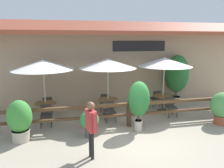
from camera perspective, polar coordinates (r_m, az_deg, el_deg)
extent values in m
plane|color=#9E937F|center=(7.81, 6.67, -13.75)|extent=(60.00, 60.00, 0.00)
cube|color=tan|center=(11.22, -0.09, 3.73)|extent=(14.00, 0.40, 3.60)
cube|color=brown|center=(10.59, 0.56, 14.52)|extent=(14.28, 1.48, 0.70)
cube|color=black|center=(11.27, 7.17, 9.81)|extent=(2.76, 0.04, 0.51)
cube|color=brown|center=(8.42, 4.49, -5.27)|extent=(10.40, 0.14, 0.11)
cube|color=brown|center=(8.55, 4.44, -7.96)|extent=(10.40, 0.10, 0.09)
cube|color=brown|center=(8.55, 4.44, -7.96)|extent=(0.14, 0.14, 0.95)
cylinder|color=#B7B2A8|center=(9.41, -17.13, -2.69)|extent=(0.06, 0.06, 2.19)
cone|color=silver|center=(9.20, -17.59, 4.79)|extent=(2.47, 2.47, 0.40)
sphere|color=#B2ADA3|center=(9.18, -17.66, 6.02)|extent=(0.07, 0.07, 0.07)
cylinder|color=brown|center=(9.50, -17.00, -4.84)|extent=(0.88, 0.88, 0.05)
cylinder|color=#333333|center=(9.61, -16.87, -6.99)|extent=(0.07, 0.07, 0.70)
cylinder|color=#333333|center=(9.72, -16.75, -8.87)|extent=(0.49, 0.49, 0.03)
cube|color=#332D28|center=(8.89, -16.86, -8.12)|extent=(0.42, 0.42, 0.05)
cube|color=#332D28|center=(9.00, -16.86, -6.37)|extent=(0.40, 0.04, 0.40)
cylinder|color=#2D2D2D|center=(8.81, -18.10, -9.90)|extent=(0.04, 0.04, 0.38)
cylinder|color=#2D2D2D|center=(8.78, -15.60, -9.82)|extent=(0.04, 0.04, 0.38)
cylinder|color=#2D2D2D|center=(9.16, -17.90, -9.04)|extent=(0.04, 0.04, 0.38)
cylinder|color=#2D2D2D|center=(9.13, -15.50, -8.96)|extent=(0.04, 0.04, 0.38)
cube|color=#332D28|center=(10.30, -16.50, -5.40)|extent=(0.47, 0.47, 0.05)
cube|color=#332D28|center=(10.05, -16.51, -4.48)|extent=(0.40, 0.08, 0.40)
cylinder|color=#2D2D2D|center=(10.55, -15.46, -6.16)|extent=(0.04, 0.04, 0.38)
cylinder|color=#2D2D2D|center=(10.54, -17.53, -6.31)|extent=(0.04, 0.04, 0.38)
cylinder|color=#2D2D2D|center=(10.19, -15.30, -6.79)|extent=(0.04, 0.04, 0.38)
cylinder|color=#2D2D2D|center=(10.17, -17.45, -6.94)|extent=(0.04, 0.04, 0.38)
cylinder|color=#B7B2A8|center=(9.56, -1.07, -1.95)|extent=(0.06, 0.06, 2.19)
cone|color=silver|center=(9.35, -1.10, 5.43)|extent=(2.47, 2.47, 0.40)
sphere|color=#B2ADA3|center=(9.33, -1.10, 6.64)|extent=(0.07, 0.07, 0.07)
cylinder|color=brown|center=(9.65, -1.06, -4.07)|extent=(0.88, 0.88, 0.05)
cylinder|color=#333333|center=(9.76, -1.05, -6.20)|extent=(0.07, 0.07, 0.70)
cylinder|color=#333333|center=(9.87, -1.05, -8.06)|extent=(0.49, 0.49, 0.03)
cube|color=#332D28|center=(9.02, -0.45, -7.32)|extent=(0.42, 0.42, 0.05)
cube|color=#332D28|center=(9.13, -0.71, -5.61)|extent=(0.40, 0.04, 0.40)
cylinder|color=#2D2D2D|center=(8.88, -1.41, -9.12)|extent=(0.04, 0.04, 0.38)
cylinder|color=#2D2D2D|center=(8.96, 1.01, -8.93)|extent=(0.04, 0.04, 0.38)
cylinder|color=#2D2D2D|center=(9.23, -1.87, -8.30)|extent=(0.04, 0.04, 0.38)
cylinder|color=#2D2D2D|center=(9.31, 0.45, -8.13)|extent=(0.04, 0.04, 0.38)
cube|color=#332D28|center=(10.46, -1.88, -4.65)|extent=(0.49, 0.49, 0.05)
cube|color=#332D28|center=(10.22, -1.89, -3.73)|extent=(0.40, 0.11, 0.40)
cylinder|color=#2D2D2D|center=(10.71, -0.85, -5.47)|extent=(0.04, 0.04, 0.38)
cylinder|color=#2D2D2D|center=(10.71, -2.89, -5.48)|extent=(0.04, 0.04, 0.38)
cylinder|color=#2D2D2D|center=(10.34, -0.82, -6.09)|extent=(0.04, 0.04, 0.38)
cylinder|color=#2D2D2D|center=(10.35, -2.94, -6.10)|extent=(0.04, 0.04, 0.38)
cylinder|color=#B7B2A8|center=(10.46, 13.25, -1.08)|extent=(0.06, 0.06, 2.19)
cone|color=silver|center=(10.26, 13.57, 5.66)|extent=(2.47, 2.47, 0.40)
sphere|color=#B2ADA3|center=(10.25, 13.62, 6.76)|extent=(0.07, 0.07, 0.07)
cylinder|color=brown|center=(10.54, 13.16, -3.04)|extent=(0.88, 0.88, 0.05)
cylinder|color=#333333|center=(10.64, 13.06, -5.00)|extent=(0.07, 0.07, 0.70)
cylinder|color=#333333|center=(10.74, 12.98, -6.71)|extent=(0.49, 0.49, 0.03)
cube|color=#332D28|center=(9.98, 15.21, -5.86)|extent=(0.42, 0.42, 0.05)
cube|color=#332D28|center=(10.08, 14.78, -4.33)|extent=(0.40, 0.04, 0.40)
cylinder|color=#2D2D2D|center=(9.80, 14.66, -7.48)|extent=(0.04, 0.04, 0.38)
cylinder|color=#2D2D2D|center=(9.98, 16.62, -7.26)|extent=(0.04, 0.04, 0.38)
cylinder|color=#2D2D2D|center=(10.13, 13.69, -6.82)|extent=(0.04, 0.04, 0.38)
cylinder|color=#2D2D2D|center=(10.29, 15.60, -6.62)|extent=(0.04, 0.04, 0.38)
cube|color=#332D28|center=(11.27, 11.09, -3.67)|extent=(0.47, 0.47, 0.05)
cube|color=#332D28|center=(11.06, 11.63, -2.78)|extent=(0.40, 0.08, 0.40)
cylinder|color=#2D2D2D|center=(11.58, 11.39, -4.38)|extent=(0.04, 0.04, 0.38)
cylinder|color=#2D2D2D|center=(11.40, 9.74, -4.58)|extent=(0.04, 0.04, 0.38)
cylinder|color=#2D2D2D|center=(11.27, 12.38, -4.87)|extent=(0.04, 0.04, 0.38)
cylinder|color=#2D2D2D|center=(11.08, 10.69, -5.08)|extent=(0.04, 0.04, 0.38)
cylinder|color=#9E4C33|center=(9.88, 26.58, -8.34)|extent=(0.54, 0.54, 0.34)
cylinder|color=#9E4C33|center=(9.83, 26.66, -7.51)|extent=(0.59, 0.59, 0.04)
ellipsoid|color=#4C934C|center=(9.70, 26.91, -4.94)|extent=(0.95, 0.85, 1.03)
cylinder|color=#B7AD99|center=(8.24, 6.86, -10.77)|extent=(0.28, 0.28, 0.42)
cylinder|color=#B7AD99|center=(8.17, 6.90, -9.55)|extent=(0.31, 0.31, 0.04)
cylinder|color=brown|center=(8.10, 6.93, -8.14)|extent=(0.05, 0.05, 0.39)
ellipsoid|color=#287033|center=(7.91, 7.04, -3.89)|extent=(0.79, 0.71, 1.28)
cylinder|color=#564C47|center=(7.82, -5.87, -12.33)|extent=(0.32, 0.32, 0.33)
cylinder|color=#564C47|center=(7.77, -5.90, -11.34)|extent=(0.35, 0.35, 0.04)
ellipsoid|color=#338442|center=(7.66, -5.94, -9.33)|extent=(0.67, 0.60, 0.64)
cylinder|color=#B7AD99|center=(8.06, -22.66, -12.28)|extent=(0.56, 0.56, 0.38)
cylinder|color=#B7AD99|center=(7.99, -22.76, -11.15)|extent=(0.60, 0.60, 0.04)
ellipsoid|color=#3D8E38|center=(7.82, -23.04, -7.84)|extent=(0.80, 0.72, 1.10)
cylinder|color=#B7AD99|center=(12.10, 16.22, -3.99)|extent=(0.49, 0.49, 0.36)
cylinder|color=#B7AD99|center=(12.06, 16.26, -3.26)|extent=(0.53, 0.53, 0.04)
cylinder|color=brown|center=(11.99, 16.34, -1.83)|extent=(0.09, 0.09, 0.58)
ellipsoid|color=#287033|center=(11.81, 16.60, 2.60)|extent=(1.22, 1.10, 1.93)
cylinder|color=black|center=(6.37, -5.14, -15.68)|extent=(0.09, 0.09, 0.83)
cylinder|color=black|center=(6.51, -5.66, -15.07)|extent=(0.09, 0.09, 0.83)
cube|color=#B23333|center=(6.15, -5.53, -9.44)|extent=(0.30, 0.49, 0.59)
cylinder|color=#B23333|center=(5.92, -4.68, -10.26)|extent=(0.07, 0.07, 0.56)
cylinder|color=#B23333|center=(6.38, -6.31, -8.68)|extent=(0.07, 0.07, 0.56)
sphere|color=brown|center=(6.01, -5.61, -5.71)|extent=(0.23, 0.23, 0.23)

